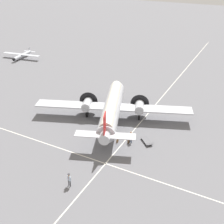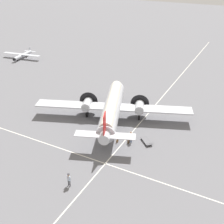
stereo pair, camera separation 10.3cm
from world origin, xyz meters
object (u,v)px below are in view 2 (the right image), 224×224
Objects in this scene: airliner_main at (112,106)px; light_aircraft_distant at (22,55)px; baggage_cart at (147,141)px; suitcase_near_door at (117,141)px; passenger_boarding at (131,136)px; crew_foreground at (69,178)px; suitcase_upright_spare at (128,141)px.

airliner_main is 41.56m from light_aircraft_distant.
suitcase_near_door is at bearing 72.73° from baggage_cart.
passenger_boarding is 0.78× the size of baggage_cart.
light_aircraft_distant is at bearing -120.13° from suitcase_near_door.
light_aircraft_distant is at bearing -31.07° from crew_foreground.
light_aircraft_distant reaches higher than passenger_boarding.
suitcase_near_door is (0.95, -1.73, -0.85)m from passenger_boarding.
baggage_cart is (-2.01, 3.81, 0.02)m from suitcase_near_door.
baggage_cart is at bearing 55.04° from light_aircraft_distant.
passenger_boarding is 2.48m from baggage_cart.
suitcase_near_door is 0.24× the size of baggage_cart.
suitcase_near_door is 0.05× the size of light_aircraft_distant.
light_aircraft_distant is at bearing 19.02° from baggage_cart.
suitcase_upright_spare is 48.33m from light_aircraft_distant.
crew_foreground is 0.98× the size of passenger_boarding.
airliner_main is at bearing -70.83° from crew_foreground.
passenger_boarding is 3.09× the size of suitcase_upright_spare.
crew_foreground is 13.61m from baggage_cart.
airliner_main is at bearing 54.81° from light_aircraft_distant.
crew_foreground is 0.76× the size of baggage_cart.
airliner_main reaches higher than crew_foreground.
crew_foreground reaches higher than suitcase_upright_spare.
crew_foreground is at bearing 40.19° from light_aircraft_distant.
passenger_boarding reaches higher than crew_foreground.
baggage_cart is 0.21× the size of light_aircraft_distant.
suitcase_near_door is 0.94× the size of suitcase_upright_spare.
airliner_main is 14.11× the size of crew_foreground.
suitcase_near_door is (-10.69, 0.99, -0.86)m from crew_foreground.
airliner_main is 10.76× the size of baggage_cart.
crew_foreground is 0.16× the size of light_aircraft_distant.
suitcase_near_door is 4.31m from baggage_cart.
crew_foreground reaches higher than baggage_cart.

